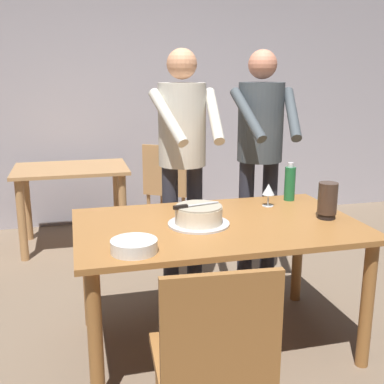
# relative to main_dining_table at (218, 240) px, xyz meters

# --- Properties ---
(ground_plane) EXTENTS (14.00, 14.00, 0.00)m
(ground_plane) POSITION_rel_main_dining_table_xyz_m (0.00, 0.00, -0.65)
(ground_plane) COLOR #7A6651
(back_wall) EXTENTS (10.00, 0.12, 2.70)m
(back_wall) POSITION_rel_main_dining_table_xyz_m (0.00, 2.62, 0.70)
(back_wall) COLOR #ADA8B2
(back_wall) RESTS_ON ground_plane
(main_dining_table) EXTENTS (1.57, 0.96, 0.75)m
(main_dining_table) POSITION_rel_main_dining_table_xyz_m (0.00, 0.00, 0.00)
(main_dining_table) COLOR #9E6633
(main_dining_table) RESTS_ON ground_plane
(cake_on_platter) EXTENTS (0.34, 0.34, 0.11)m
(cake_on_platter) POSITION_rel_main_dining_table_xyz_m (-0.11, -0.01, 0.16)
(cake_on_platter) COLOR silver
(cake_on_platter) RESTS_ON main_dining_table
(cake_knife) EXTENTS (0.27, 0.08, 0.02)m
(cake_knife) POSITION_rel_main_dining_table_xyz_m (-0.18, -0.02, 0.22)
(cake_knife) COLOR silver
(cake_knife) RESTS_ON cake_on_platter
(plate_stack) EXTENTS (0.22, 0.22, 0.06)m
(plate_stack) POSITION_rel_main_dining_table_xyz_m (-0.51, -0.33, 0.13)
(plate_stack) COLOR white
(plate_stack) RESTS_ON main_dining_table
(wine_glass_near) EXTENTS (0.08, 0.08, 0.14)m
(wine_glass_near) POSITION_rel_main_dining_table_xyz_m (0.41, 0.25, 0.21)
(wine_glass_near) COLOR silver
(wine_glass_near) RESTS_ON main_dining_table
(water_bottle) EXTENTS (0.07, 0.07, 0.25)m
(water_bottle) POSITION_rel_main_dining_table_xyz_m (0.60, 0.35, 0.22)
(water_bottle) COLOR #1E6B38
(water_bottle) RESTS_ON main_dining_table
(hurricane_lamp) EXTENTS (0.11, 0.11, 0.21)m
(hurricane_lamp) POSITION_rel_main_dining_table_xyz_m (0.63, -0.07, 0.21)
(hurricane_lamp) COLOR black
(hurricane_lamp) RESTS_ON main_dining_table
(person_cutting_cake) EXTENTS (0.47, 0.56, 1.72)m
(person_cutting_cake) POSITION_rel_main_dining_table_xyz_m (-0.04, 0.69, 0.43)
(person_cutting_cake) COLOR #2D2D38
(person_cutting_cake) RESTS_ON ground_plane
(person_standing_beside) EXTENTS (0.47, 0.56, 1.72)m
(person_standing_beside) POSITION_rel_main_dining_table_xyz_m (0.54, 0.72, 0.43)
(person_standing_beside) COLOR #2D2D38
(person_standing_beside) RESTS_ON ground_plane
(chair_near_side) EXTENTS (0.47, 0.47, 0.90)m
(chair_near_side) POSITION_rel_main_dining_table_xyz_m (-0.28, -0.86, -0.15)
(chair_near_side) COLOR #9E6633
(chair_near_side) RESTS_ON ground_plane
(background_table) EXTENTS (1.00, 0.70, 0.74)m
(background_table) POSITION_rel_main_dining_table_xyz_m (-0.79, 1.92, -0.07)
(background_table) COLOR tan
(background_table) RESTS_ON ground_plane
(background_chair_1) EXTENTS (0.61, 0.61, 0.90)m
(background_chair_1) POSITION_rel_main_dining_table_xyz_m (0.15, 2.07, -0.15)
(background_chair_1) COLOR tan
(background_chair_1) RESTS_ON ground_plane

